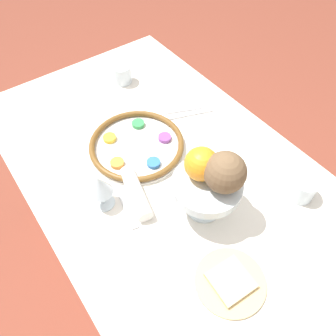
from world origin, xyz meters
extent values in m
plane|color=brown|center=(0.00, 0.00, 0.00)|extent=(8.00, 8.00, 0.00)
cube|color=silver|center=(0.00, 0.00, 0.36)|extent=(1.47, 0.83, 0.73)
cylinder|color=silver|center=(-0.17, -0.03, 0.73)|extent=(0.32, 0.32, 0.01)
torus|color=brown|center=(-0.17, -0.03, 0.75)|extent=(0.32, 0.32, 0.02)
cylinder|color=#2D6BB7|center=(-0.07, -0.03, 0.75)|extent=(0.04, 0.04, 0.01)
cylinder|color=#844299|center=(-0.14, 0.07, 0.75)|extent=(0.04, 0.04, 0.01)
cylinder|color=#33934C|center=(-0.25, 0.03, 0.75)|extent=(0.04, 0.04, 0.01)
cylinder|color=gold|center=(-0.25, -0.09, 0.75)|extent=(0.04, 0.04, 0.01)
cylinder|color=orange|center=(-0.14, -0.12, 0.75)|extent=(0.04, 0.04, 0.01)
cylinder|color=silver|center=(-0.04, -0.23, 0.73)|extent=(0.06, 0.06, 0.00)
cylinder|color=silver|center=(-0.04, -0.23, 0.76)|extent=(0.01, 0.01, 0.06)
cone|color=silver|center=(-0.04, -0.23, 0.82)|extent=(0.07, 0.07, 0.07)
cylinder|color=silver|center=(0.15, 0.00, 0.73)|extent=(0.10, 0.10, 0.01)
cylinder|color=silver|center=(0.15, 0.00, 0.78)|extent=(0.03, 0.03, 0.09)
cylinder|color=silver|center=(0.15, 0.00, 0.85)|extent=(0.19, 0.19, 0.03)
sphere|color=orange|center=(0.12, 0.00, 0.91)|extent=(0.09, 0.09, 0.09)
sphere|color=brown|center=(0.18, 0.02, 0.92)|extent=(0.11, 0.11, 0.11)
cylinder|color=tan|center=(0.36, -0.09, 0.73)|extent=(0.18, 0.18, 0.01)
cube|color=#D1B784|center=(0.36, -0.09, 0.74)|extent=(0.10, 0.10, 0.01)
cylinder|color=white|center=(0.00, -0.14, 0.75)|extent=(0.19, 0.09, 0.05)
cylinder|color=silver|center=(0.29, 0.26, 0.77)|extent=(0.08, 0.08, 0.07)
cylinder|color=silver|center=(-0.51, 0.12, 0.77)|extent=(0.08, 0.08, 0.07)
cube|color=silver|center=(-0.22, 0.22, 0.73)|extent=(0.09, 0.16, 0.01)
cube|color=silver|center=(-0.19, 0.22, 0.73)|extent=(0.08, 0.17, 0.01)
cube|color=silver|center=(0.01, -0.18, 0.73)|extent=(0.15, 0.05, 0.01)
camera|label=1|loc=(0.50, -0.38, 1.56)|focal=35.00mm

